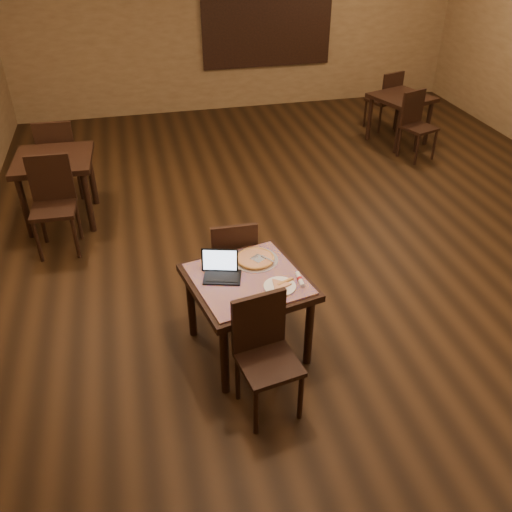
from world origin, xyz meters
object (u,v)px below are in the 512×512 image
object	(u,v)px
pizza_pan	(255,260)
other_table_a	(401,104)
other_table_b_chair_far	(59,154)
other_table_a_chair_far	(386,97)
other_table_b_chair_near	(53,199)
chair_main_far	(233,259)
other_table_a_chair_near	(416,121)
laptop	(221,269)
other_table_b	(55,168)
tiled_table	(248,288)
chair_main_near	(264,349)

from	to	relation	value
pizza_pan	other_table_a	xyz separation A→B (m)	(3.27, 3.88, -0.14)
other_table_b_chair_far	other_table_a_chair_far	bearing A→B (deg)	-163.14
other_table_a_chair_far	other_table_b_chair_near	xyz separation A→B (m)	(-5.12, -2.56, 0.05)
chair_main_far	other_table_a_chair_near	distance (m)	4.47
laptop	pizza_pan	distance (m)	0.35
other_table_b	other_table_b_chair_near	xyz separation A→B (m)	(0.00, -0.62, -0.08)
tiled_table	other_table_b_chair_near	xyz separation A→B (m)	(-1.70, 2.14, -0.06)
other_table_b_chair_near	other_table_a_chair_near	bearing A→B (deg)	18.00
other_table_b_chair_near	other_table_b_chair_far	bearing A→B (deg)	92.83
tiled_table	pizza_pan	world-z (taller)	pizza_pan
other_table_a	other_table_a_chair_near	world-z (taller)	other_table_a_chair_near
pizza_pan	other_table_b_chair_far	xyz separation A→B (m)	(-1.82, 3.14, -0.17)
chair_main_near	other_table_a_chair_near	size ratio (longest dim) A/B	1.00
tiled_table	other_table_b	size ratio (longest dim) A/B	1.19
other_table_a_chair_near	other_table_b_chair_near	distance (m)	5.26
chair_main_far	pizza_pan	xyz separation A→B (m)	(0.12, -0.38, 0.22)
other_table_a_chair_near	other_table_b_chair_near	size ratio (longest dim) A/B	0.92
other_table_a	other_table_b_chair_far	distance (m)	5.15
other_table_a	other_table_b_chair_far	world-z (taller)	other_table_b_chair_far
laptop	other_table_a_chair_near	bearing A→B (deg)	60.15
chair_main_far	laptop	xyz separation A→B (m)	(-0.20, -0.52, 0.27)
laptop	other_table_b	xyz separation A→B (m)	(-1.50, 2.66, -0.13)
other_table_a	other_table_b_chair_near	bearing A→B (deg)	-177.15
laptop	other_table_a_chair_far	xyz separation A→B (m)	(3.62, 4.60, -0.27)
other_table_a	other_table_a_chair_far	xyz separation A→B (m)	(0.03, 0.57, -0.08)
chair_main_far	other_table_b_chair_near	bearing A→B (deg)	-40.72
chair_main_far	pizza_pan	bearing A→B (deg)	109.27
chair_main_far	other_table_b_chair_far	world-z (taller)	other_table_b_chair_far
tiled_table	pizza_pan	xyz separation A→B (m)	(0.12, 0.24, 0.11)
pizza_pan	other_table_a_chair_near	bearing A→B (deg)	45.56
laptop	other_table_b_chair_far	world-z (taller)	other_table_b_chair_far
laptop	other_table_a	distance (m)	5.40
other_table_a_chair_far	pizza_pan	bearing A→B (deg)	35.05
other_table_a_chair_near	other_table_b	bearing A→B (deg)	170.42
other_table_b_chair_near	laptop	bearing A→B (deg)	-51.33
other_table_b	other_table_b_chair_far	bearing A→B (deg)	92.83
tiled_table	other_table_a_chair_far	distance (m)	5.81
other_table_a_chair_far	other_table_b_chair_near	distance (m)	5.72
chair_main_far	other_table_a_chair_near	xyz separation A→B (m)	(3.37, 2.93, 0.01)
pizza_pan	other_table_a_chair_far	distance (m)	5.55
tiled_table	laptop	distance (m)	0.27
chair_main_near	other_table_a_chair_near	world-z (taller)	chair_main_near
tiled_table	other_table_a	xyz separation A→B (m)	(3.39, 4.12, -0.03)
chair_main_far	other_table_a	bearing A→B (deg)	-132.77
chair_main_far	other_table_a_chair_far	xyz separation A→B (m)	(3.42, 4.08, 0.01)
pizza_pan	other_table_a_chair_near	xyz separation A→B (m)	(3.25, 3.31, -0.22)
chair_main_near	other_table_a_chair_near	distance (m)	5.37
other_table_a_chair_far	other_table_b_chair_far	xyz separation A→B (m)	(-5.13, -1.32, 0.05)
other_table_a_chair_near	other_table_a	bearing A→B (deg)	68.87
laptop	other_table_b_chair_near	world-z (taller)	other_table_b_chair_near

